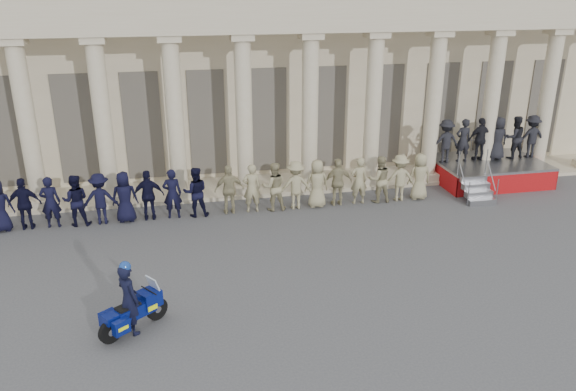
{
  "coord_description": "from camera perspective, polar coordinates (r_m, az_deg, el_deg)",
  "views": [
    {
      "loc": [
        -1.29,
        -13.09,
        8.07
      ],
      "look_at": [
        2.1,
        3.48,
        1.6
      ],
      "focal_mm": 35.0,
      "sensor_mm": 36.0,
      "label": 1
    }
  ],
  "objects": [
    {
      "name": "reviewing_stand",
      "position": [
        25.36,
        19.91,
        4.79
      ],
      "size": [
        5.19,
        4.24,
        2.75
      ],
      "color": "gray",
      "rests_on": "ground"
    },
    {
      "name": "rider",
      "position": [
        14.23,
        -15.9,
        -9.97
      ],
      "size": [
        0.76,
        0.8,
        1.93
      ],
      "rotation": [
        0.0,
        0.0,
        2.21
      ],
      "color": "black",
      "rests_on": "ground"
    },
    {
      "name": "building",
      "position": [
        28.09,
        -9.09,
        13.43
      ],
      "size": [
        40.0,
        12.5,
        9.0
      ],
      "color": "#C0B090",
      "rests_on": "ground"
    },
    {
      "name": "ground",
      "position": [
        15.44,
        -5.15,
        -10.69
      ],
      "size": [
        90.0,
        90.0,
        0.0
      ],
      "primitive_type": "plane",
      "color": "#434346",
      "rests_on": "ground"
    },
    {
      "name": "officer_rank",
      "position": [
        20.62,
        -13.63,
        0.05
      ],
      "size": [
        21.34,
        0.7,
        1.85
      ],
      "color": "black",
      "rests_on": "ground"
    },
    {
      "name": "motorcycle",
      "position": [
        14.49,
        -15.38,
        -11.26
      ],
      "size": [
        1.62,
        1.37,
        1.23
      ],
      "rotation": [
        0.0,
        0.0,
        0.64
      ],
      "color": "black",
      "rests_on": "ground"
    }
  ]
}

